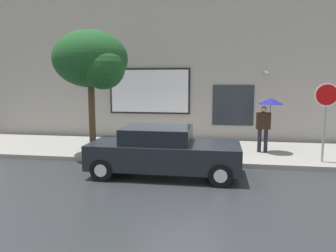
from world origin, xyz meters
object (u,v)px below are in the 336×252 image
Objects in this scene: parked_car at (163,152)px; stop_sign at (326,107)px; street_tree at (93,61)px; pedestrian_with_umbrella at (268,110)px; fire_hydrant at (149,145)px.

parked_car is 1.70× the size of stop_sign.
pedestrian_with_umbrella is at bearing 11.33° from street_tree.
pedestrian_with_umbrella is 0.78× the size of stop_sign.
stop_sign is at bearing 19.57° from parked_car.
fire_hydrant is at bearing -178.79° from stop_sign.
parked_car is 2.18× the size of pedestrian_with_umbrella.
fire_hydrant is at bearing 116.00° from parked_car.
fire_hydrant is at bearing -2.41° from street_tree.
stop_sign reaches higher than fire_hydrant.
fire_hydrant is 0.18× the size of street_tree.
parked_car is at bearing -64.00° from fire_hydrant.
stop_sign is at bearing 0.28° from street_tree.
pedestrian_with_umbrella is at bearing 143.27° from stop_sign.
street_tree is at bearing 148.31° from parked_car.
stop_sign is at bearing 1.21° from fire_hydrant.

